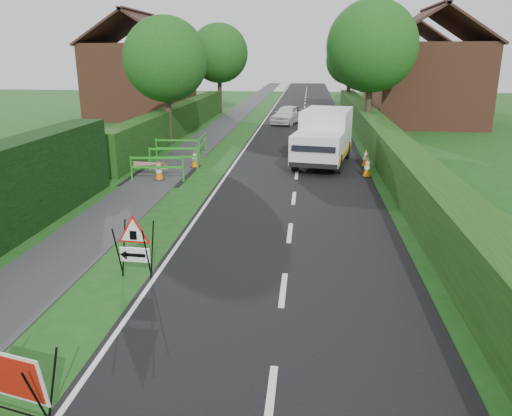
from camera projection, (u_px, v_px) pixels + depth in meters
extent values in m
plane|color=#174714|center=(153.00, 307.00, 9.74)|extent=(120.00, 120.00, 0.00)
cube|color=black|center=(304.00, 112.00, 42.75)|extent=(6.00, 90.00, 0.02)
cube|color=#2D2D30|center=(240.00, 111.00, 43.30)|extent=(2.00, 90.00, 0.02)
cube|color=#14380F|center=(181.00, 134.00, 31.15)|extent=(1.00, 24.00, 1.80)
cube|color=#14380F|center=(381.00, 156.00, 24.30)|extent=(1.20, 50.00, 1.50)
cube|color=brown|center=(142.00, 81.00, 38.44)|extent=(7.00, 7.00, 5.50)
cube|color=#331E19|center=(115.00, 29.00, 37.48)|extent=(4.00, 7.40, 2.58)
cube|color=#331E19|center=(161.00, 28.00, 37.13)|extent=(4.00, 7.40, 2.58)
cube|color=#331E19|center=(137.00, 13.00, 36.98)|extent=(0.25, 7.40, 0.18)
cube|color=brown|center=(427.00, 84.00, 34.45)|extent=(7.00, 7.00, 5.50)
cube|color=#331E19|center=(406.00, 26.00, 33.49)|extent=(4.00, 7.40, 2.58)
cube|color=#331E19|center=(460.00, 25.00, 33.14)|extent=(4.00, 7.40, 2.58)
cube|color=#331E19|center=(435.00, 8.00, 32.99)|extent=(0.25, 7.40, 0.18)
cube|color=brown|center=(405.00, 76.00, 47.65)|extent=(7.00, 7.00, 5.50)
cube|color=#331E19|center=(390.00, 34.00, 46.70)|extent=(4.00, 7.40, 2.58)
cube|color=#331E19|center=(428.00, 34.00, 46.35)|extent=(4.00, 7.40, 2.58)
cube|color=#331E19|center=(410.00, 21.00, 46.20)|extent=(0.25, 7.40, 0.18)
cylinder|color=#2D2116|center=(169.00, 121.00, 26.92)|extent=(0.36, 0.36, 2.62)
sphere|color=#124514|center=(166.00, 59.00, 25.98)|extent=(4.40, 4.40, 4.40)
cylinder|color=#2D2116|center=(368.00, 112.00, 29.57)|extent=(0.36, 0.36, 2.97)
sphere|color=#124514|center=(372.00, 46.00, 28.49)|extent=(5.20, 5.20, 5.20)
cylinder|color=#2D2116|center=(220.00, 96.00, 42.10)|extent=(0.36, 0.36, 2.80)
sphere|color=#124514|center=(219.00, 53.00, 41.09)|extent=(4.80, 4.80, 4.80)
cylinder|color=#2D2116|center=(348.00, 95.00, 44.86)|extent=(0.36, 0.36, 2.45)
sphere|color=#124514|center=(350.00, 60.00, 43.97)|extent=(4.20, 4.20, 4.20)
cylinder|color=black|center=(35.00, 396.00, 6.49)|extent=(0.11, 0.32, 0.91)
cylinder|color=black|center=(53.00, 381.00, 6.79)|extent=(0.11, 0.32, 0.91)
cylinder|color=black|center=(6.00, 408.00, 6.73)|extent=(1.08, 0.29, 0.03)
cube|color=white|center=(11.00, 376.00, 6.77)|extent=(1.11, 0.39, 0.79)
cube|color=#B6150C|center=(10.00, 377.00, 6.75)|extent=(1.00, 0.35, 0.69)
cylinder|color=black|center=(118.00, 253.00, 10.77)|extent=(0.05, 0.38, 1.23)
cylinder|color=black|center=(124.00, 248.00, 11.06)|extent=(0.05, 0.38, 1.23)
cylinder|color=black|center=(147.00, 255.00, 10.66)|extent=(0.05, 0.38, 1.23)
cylinder|color=black|center=(152.00, 249.00, 10.95)|extent=(0.05, 0.38, 1.23)
cube|color=white|center=(135.00, 255.00, 10.86)|extent=(0.68, 0.06, 0.33)
cube|color=black|center=(135.00, 255.00, 10.85)|extent=(0.48, 0.04, 0.08)
cone|color=black|center=(123.00, 254.00, 10.89)|extent=(0.17, 0.21, 0.20)
cube|color=black|center=(133.00, 235.00, 10.70)|extent=(0.15, 0.02, 0.20)
cube|color=silver|center=(326.00, 131.00, 22.85)|extent=(2.54, 3.54, 1.94)
cube|color=silver|center=(317.00, 148.00, 20.70)|extent=(2.34, 2.41, 1.19)
cube|color=black|center=(314.00, 145.00, 19.69)|extent=(1.78, 0.53, 0.54)
cube|color=yellow|center=(300.00, 150.00, 22.47)|extent=(0.88, 4.90, 0.24)
cube|color=yellow|center=(346.00, 152.00, 21.94)|extent=(0.88, 4.90, 0.24)
cube|color=black|center=(313.00, 165.00, 19.94)|extent=(1.96, 0.46, 0.20)
cylinder|color=black|center=(296.00, 162.00, 21.07)|extent=(0.38, 0.83, 0.80)
cylinder|color=black|center=(338.00, 164.00, 20.59)|extent=(0.38, 0.83, 0.80)
cylinder|color=black|center=(309.00, 148.00, 24.05)|extent=(0.38, 0.83, 0.80)
cylinder|color=black|center=(347.00, 150.00, 23.57)|extent=(0.38, 0.83, 0.80)
cube|color=black|center=(367.00, 176.00, 20.14)|extent=(0.38, 0.38, 0.04)
cone|color=orange|center=(367.00, 167.00, 20.02)|extent=(0.32, 0.32, 0.75)
cylinder|color=white|center=(367.00, 168.00, 20.03)|extent=(0.25, 0.25, 0.14)
cylinder|color=white|center=(368.00, 163.00, 19.98)|extent=(0.17, 0.17, 0.10)
cube|color=black|center=(365.00, 166.00, 21.93)|extent=(0.38, 0.38, 0.04)
cone|color=orange|center=(366.00, 158.00, 21.82)|extent=(0.32, 0.32, 0.75)
cylinder|color=white|center=(366.00, 158.00, 21.83)|extent=(0.25, 0.25, 0.14)
cylinder|color=white|center=(366.00, 154.00, 21.77)|extent=(0.17, 0.17, 0.10)
cube|color=black|center=(343.00, 157.00, 23.95)|extent=(0.38, 0.38, 0.04)
cone|color=orange|center=(344.00, 149.00, 23.83)|extent=(0.32, 0.32, 0.75)
cylinder|color=white|center=(343.00, 150.00, 23.84)|extent=(0.25, 0.25, 0.14)
cylinder|color=white|center=(344.00, 146.00, 23.78)|extent=(0.17, 0.17, 0.10)
cube|color=black|center=(159.00, 179.00, 19.64)|extent=(0.38, 0.38, 0.04)
cone|color=orange|center=(159.00, 170.00, 19.52)|extent=(0.32, 0.32, 0.75)
cylinder|color=white|center=(159.00, 171.00, 19.54)|extent=(0.25, 0.25, 0.14)
cylinder|color=white|center=(159.00, 166.00, 19.48)|extent=(0.17, 0.17, 0.10)
cube|color=black|center=(195.00, 167.00, 21.83)|extent=(0.38, 0.38, 0.04)
cone|color=orange|center=(195.00, 158.00, 21.71)|extent=(0.32, 0.32, 0.75)
cylinder|color=white|center=(195.00, 159.00, 21.72)|extent=(0.25, 0.25, 0.14)
cylinder|color=white|center=(195.00, 155.00, 21.67)|extent=(0.17, 0.17, 0.10)
cube|color=#1D941B|center=(131.00, 169.00, 19.32)|extent=(0.06, 0.06, 1.00)
cube|color=#1D941B|center=(183.00, 168.00, 19.35)|extent=(0.06, 0.06, 1.00)
cube|color=#1D941B|center=(157.00, 158.00, 19.21)|extent=(1.99, 0.29, 0.08)
cube|color=#1D941B|center=(157.00, 167.00, 19.32)|extent=(1.99, 0.29, 0.08)
cube|color=#1D941B|center=(132.00, 181.00, 19.46)|extent=(0.10, 0.35, 0.04)
cube|color=#1D941B|center=(184.00, 180.00, 19.49)|extent=(0.10, 0.35, 0.04)
cube|color=#1D941B|center=(150.00, 159.00, 21.13)|extent=(0.06, 0.06, 1.00)
cube|color=#1D941B|center=(197.00, 158.00, 21.30)|extent=(0.06, 0.06, 1.00)
cube|color=#1D941B|center=(173.00, 149.00, 21.09)|extent=(1.97, 0.43, 0.08)
cube|color=#1D941B|center=(174.00, 157.00, 21.20)|extent=(1.97, 0.43, 0.08)
cube|color=#1D941B|center=(151.00, 170.00, 21.27)|extent=(0.13, 0.36, 0.04)
cube|color=#1D941B|center=(198.00, 169.00, 21.44)|extent=(0.13, 0.36, 0.04)
cube|color=#1D941B|center=(156.00, 149.00, 23.32)|extent=(0.05, 0.05, 1.00)
cube|color=#1D941B|center=(199.00, 149.00, 23.22)|extent=(0.05, 0.05, 1.00)
cube|color=#1D941B|center=(177.00, 140.00, 23.15)|extent=(2.00, 0.15, 0.08)
cube|color=#1D941B|center=(178.00, 148.00, 23.26)|extent=(2.00, 0.15, 0.08)
cube|color=#1D941B|center=(157.00, 159.00, 23.47)|extent=(0.08, 0.35, 0.04)
cube|color=#1D941B|center=(199.00, 160.00, 23.36)|extent=(0.08, 0.35, 0.04)
cube|color=#1D941B|center=(199.00, 150.00, 23.14)|extent=(0.05, 0.05, 1.00)
cube|color=#1D941B|center=(205.00, 143.00, 25.05)|extent=(0.05, 0.05, 1.00)
cube|color=#1D941B|center=(202.00, 137.00, 23.97)|extent=(0.16, 2.00, 0.08)
cube|color=#1D941B|center=(202.00, 145.00, 24.08)|extent=(0.16, 2.00, 0.08)
cube|color=#1D941B|center=(199.00, 160.00, 23.28)|extent=(0.35, 0.08, 0.04)
cube|color=#1D941B|center=(206.00, 152.00, 25.19)|extent=(0.35, 0.08, 0.04)
cube|color=red|center=(151.00, 176.00, 20.25)|extent=(1.49, 0.28, 0.25)
imported|color=white|center=(287.00, 114.00, 35.41)|extent=(2.57, 4.12, 1.31)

